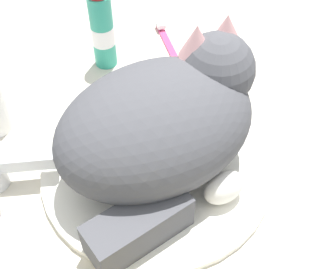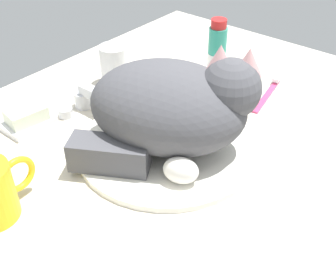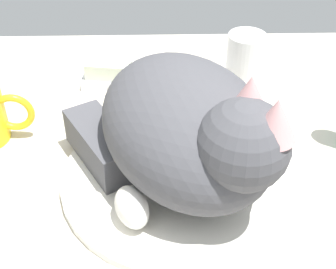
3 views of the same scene
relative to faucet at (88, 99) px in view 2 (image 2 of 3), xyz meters
The scene contains 9 objects.
ground_plane 20.61cm from the faucet, 90.00° to the right, with size 110.00×82.50×3.00cm, color beige.
sink_basin 20.33cm from the faucet, 90.00° to the right, with size 31.53×31.53×1.08cm, color white.
faucet is the anchor object (origin of this frame).
cat 22.38cm from the faucet, 89.13° to the right, with size 30.07×31.65×17.96cm.
rinse_cup 11.72cm from the faucet, 17.77° to the left, with size 6.09×6.09×8.58cm.
soap_dish 12.26cm from the faucet, 158.89° to the left, with size 9.00×6.40×1.20cm, color white.
soap_bar 12.14cm from the faucet, 158.89° to the left, with size 7.01×4.82×2.65cm, color silver.
toothpaste_bottle 28.22cm from the faucet, 29.64° to the right, with size 3.86×3.86×14.74cm.
toothbrush 37.35cm from the faucet, 42.13° to the right, with size 14.75×3.91×1.60cm.
Camera 2 is at (-45.89, -37.57, 46.00)cm, focal length 45.61 mm.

